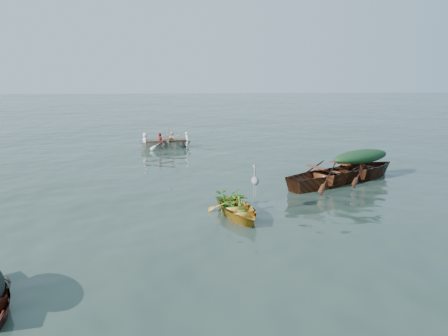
{
  "coord_description": "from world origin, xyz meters",
  "views": [
    {
      "loc": [
        -1.49,
        -12.79,
        4.04
      ],
      "look_at": [
        -0.31,
        3.07,
        0.5
      ],
      "focal_mm": 35.0,
      "sensor_mm": 36.0,
      "label": 1
    }
  ],
  "objects_px": {
    "rowed_boat": "(167,148)",
    "heron": "(255,186)",
    "open_wooden_boat": "(327,186)",
    "yellow_dinghy": "(238,217)",
    "green_tarp_boat": "(359,179)"
  },
  "relations": [
    {
      "from": "rowed_boat",
      "to": "heron",
      "type": "height_order",
      "value": "heron"
    },
    {
      "from": "rowed_boat",
      "to": "open_wooden_boat",
      "type": "bearing_deg",
      "value": -155.23
    },
    {
      "from": "open_wooden_boat",
      "to": "rowed_boat",
      "type": "height_order",
      "value": "open_wooden_boat"
    },
    {
      "from": "yellow_dinghy",
      "to": "open_wooden_boat",
      "type": "height_order",
      "value": "open_wooden_boat"
    },
    {
      "from": "heron",
      "to": "green_tarp_boat",
      "type": "bearing_deg",
      "value": 24.66
    },
    {
      "from": "yellow_dinghy",
      "to": "green_tarp_boat",
      "type": "xyz_separation_m",
      "value": [
        5.1,
        4.0,
        0.0
      ]
    },
    {
      "from": "heron",
      "to": "open_wooden_boat",
      "type": "bearing_deg",
      "value": 29.16
    },
    {
      "from": "open_wooden_boat",
      "to": "rowed_boat",
      "type": "relative_size",
      "value": 1.3
    },
    {
      "from": "heron",
      "to": "yellow_dinghy",
      "type": "bearing_deg",
      "value": -174.81
    },
    {
      "from": "green_tarp_boat",
      "to": "yellow_dinghy",
      "type": "bearing_deg",
      "value": 99.73
    },
    {
      "from": "rowed_boat",
      "to": "heron",
      "type": "relative_size",
      "value": 4.17
    },
    {
      "from": "green_tarp_boat",
      "to": "heron",
      "type": "bearing_deg",
      "value": 101.36
    },
    {
      "from": "green_tarp_boat",
      "to": "rowed_boat",
      "type": "xyz_separation_m",
      "value": [
        -7.72,
        7.5,
        0.0
      ]
    },
    {
      "from": "yellow_dinghy",
      "to": "green_tarp_boat",
      "type": "bearing_deg",
      "value": 23.04
    },
    {
      "from": "green_tarp_boat",
      "to": "heron",
      "type": "xyz_separation_m",
      "value": [
        -4.58,
        -3.81,
        0.85
      ]
    }
  ]
}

